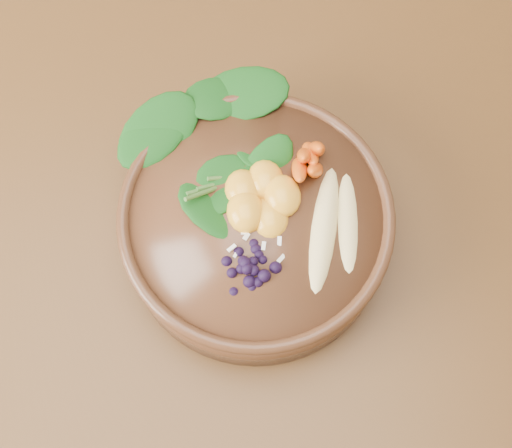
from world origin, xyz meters
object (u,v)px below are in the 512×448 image
(blueberry_pile, at_px, (247,264))
(stoneware_bowl, at_px, (256,227))
(dining_table, at_px, (68,248))
(banana_halves, at_px, (337,221))
(mandarin_cluster, at_px, (261,193))
(kale_heap, at_px, (225,147))
(carrot_cluster, at_px, (321,140))

(blueberry_pile, bearing_deg, stoneware_bowl, 74.78)
(dining_table, height_order, blueberry_pile, blueberry_pile)
(banana_halves, bearing_deg, mandarin_cluster, 170.25)
(kale_heap, height_order, banana_halves, kale_heap)
(stoneware_bowl, height_order, carrot_cluster, carrot_cluster)
(dining_table, height_order, banana_halves, banana_halves)
(dining_table, xyz_separation_m, kale_heap, (0.20, 0.02, 0.19))
(stoneware_bowl, distance_m, mandarin_cluster, 0.05)
(dining_table, bearing_deg, banana_halves, -13.09)
(carrot_cluster, height_order, blueberry_pile, carrot_cluster)
(kale_heap, relative_size, blueberry_pile, 1.42)
(stoneware_bowl, relative_size, mandarin_cluster, 3.15)
(banana_halves, xyz_separation_m, mandarin_cluster, (-0.07, 0.04, 0.00))
(mandarin_cluster, height_order, blueberry_pile, blueberry_pile)
(kale_heap, relative_size, banana_halves, 1.21)
(dining_table, bearing_deg, kale_heap, 5.08)
(stoneware_bowl, bearing_deg, blueberry_pile, -105.22)
(banana_halves, distance_m, mandarin_cluster, 0.08)
(banana_halves, bearing_deg, blueberry_pile, -141.51)
(dining_table, distance_m, mandarin_cluster, 0.29)
(banana_halves, xyz_separation_m, blueberry_pile, (-0.09, -0.03, 0.01))
(kale_heap, bearing_deg, dining_table, -174.92)
(kale_heap, height_order, mandarin_cluster, kale_heap)
(stoneware_bowl, relative_size, banana_halves, 1.85)
(kale_heap, bearing_deg, blueberry_pile, -86.28)
(kale_heap, distance_m, carrot_cluster, 0.09)
(dining_table, relative_size, banana_halves, 11.11)
(stoneware_bowl, bearing_deg, kale_heap, 108.79)
(banana_halves, bearing_deg, carrot_cluster, 113.06)
(banana_halves, bearing_deg, dining_table, -175.01)
(stoneware_bowl, relative_size, carrot_cluster, 3.62)
(carrot_cluster, relative_size, mandarin_cluster, 0.87)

